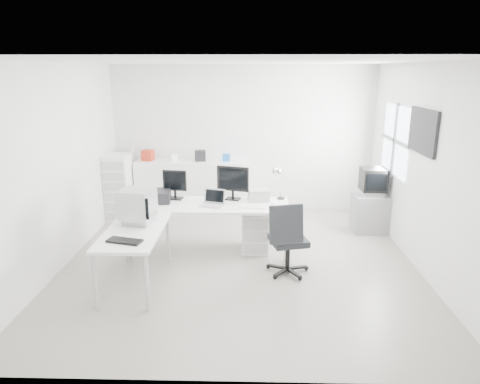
{
  "coord_description": "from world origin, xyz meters",
  "views": [
    {
      "loc": [
        0.15,
        -5.72,
        2.69
      ],
      "look_at": [
        0.0,
        0.2,
        1.0
      ],
      "focal_mm": 32.0,
      "sensor_mm": 36.0,
      "label": 1
    }
  ],
  "objects_px": {
    "drawer_pedestal": "(255,231)",
    "lcd_monitor_small": "(175,185)",
    "lcd_monitor_large": "(233,183)",
    "crt_monitor": "(138,208)",
    "side_desk": "(136,257)",
    "laptop": "(212,200)",
    "office_chair": "(288,237)",
    "main_desk": "(210,227)",
    "sideboard": "(191,187)",
    "filing_cabinet": "(119,187)",
    "crt_tv": "(373,182)",
    "tv_cabinet": "(370,213)",
    "inkjet_printer": "(154,196)",
    "laser_printer": "(259,195)"
  },
  "relations": [
    {
      "from": "lcd_monitor_small",
      "to": "sideboard",
      "type": "distance_m",
      "value": 1.66
    },
    {
      "from": "office_chair",
      "to": "lcd_monitor_large",
      "type": "bearing_deg",
      "value": 115.16
    },
    {
      "from": "sideboard",
      "to": "filing_cabinet",
      "type": "relative_size",
      "value": 1.69
    },
    {
      "from": "side_desk",
      "to": "sideboard",
      "type": "distance_m",
      "value": 2.96
    },
    {
      "from": "drawer_pedestal",
      "to": "lcd_monitor_small",
      "type": "bearing_deg",
      "value": 170.91
    },
    {
      "from": "laser_printer",
      "to": "tv_cabinet",
      "type": "xyz_separation_m",
      "value": [
        1.94,
        0.69,
        -0.51
      ]
    },
    {
      "from": "lcd_monitor_large",
      "to": "crt_monitor",
      "type": "bearing_deg",
      "value": -121.82
    },
    {
      "from": "inkjet_printer",
      "to": "lcd_monitor_large",
      "type": "height_order",
      "value": "lcd_monitor_large"
    },
    {
      "from": "lcd_monitor_large",
      "to": "laser_printer",
      "type": "relative_size",
      "value": 1.69
    },
    {
      "from": "side_desk",
      "to": "laptop",
      "type": "distance_m",
      "value": 1.43
    },
    {
      "from": "crt_monitor",
      "to": "filing_cabinet",
      "type": "distance_m",
      "value": 2.49
    },
    {
      "from": "crt_tv",
      "to": "laser_printer",
      "type": "bearing_deg",
      "value": -160.38
    },
    {
      "from": "crt_monitor",
      "to": "sideboard",
      "type": "relative_size",
      "value": 0.2
    },
    {
      "from": "inkjet_printer",
      "to": "office_chair",
      "type": "relative_size",
      "value": 0.47
    },
    {
      "from": "office_chair",
      "to": "filing_cabinet",
      "type": "xyz_separation_m",
      "value": [
        -2.95,
        2.15,
        0.09
      ]
    },
    {
      "from": "inkjet_printer",
      "to": "crt_tv",
      "type": "distance_m",
      "value": 3.63
    },
    {
      "from": "inkjet_printer",
      "to": "filing_cabinet",
      "type": "relative_size",
      "value": 0.4
    },
    {
      "from": "sideboard",
      "to": "side_desk",
      "type": "bearing_deg",
      "value": -96.09
    },
    {
      "from": "laser_printer",
      "to": "office_chair",
      "type": "xyz_separation_m",
      "value": [
        0.39,
        -0.94,
        -0.32
      ]
    },
    {
      "from": "laptop",
      "to": "crt_tv",
      "type": "xyz_separation_m",
      "value": [
        2.64,
        1.01,
        0.03
      ]
    },
    {
      "from": "main_desk",
      "to": "inkjet_printer",
      "type": "xyz_separation_m",
      "value": [
        -0.85,
        0.1,
        0.46
      ]
    },
    {
      "from": "side_desk",
      "to": "sideboard",
      "type": "bearing_deg",
      "value": 83.91
    },
    {
      "from": "drawer_pedestal",
      "to": "laptop",
      "type": "bearing_deg",
      "value": -167.01
    },
    {
      "from": "lcd_monitor_large",
      "to": "filing_cabinet",
      "type": "distance_m",
      "value": 2.49
    },
    {
      "from": "inkjet_printer",
      "to": "sideboard",
      "type": "distance_m",
      "value": 1.8
    },
    {
      "from": "laser_printer",
      "to": "tv_cabinet",
      "type": "bearing_deg",
      "value": 12.34
    },
    {
      "from": "main_desk",
      "to": "lcd_monitor_small",
      "type": "relative_size",
      "value": 5.12
    },
    {
      "from": "lcd_monitor_small",
      "to": "filing_cabinet",
      "type": "bearing_deg",
      "value": 145.59
    },
    {
      "from": "crt_monitor",
      "to": "office_chair",
      "type": "relative_size",
      "value": 0.4
    },
    {
      "from": "sideboard",
      "to": "filing_cabinet",
      "type": "height_order",
      "value": "filing_cabinet"
    },
    {
      "from": "office_chair",
      "to": "crt_monitor",
      "type": "bearing_deg",
      "value": 169.7
    },
    {
      "from": "crt_monitor",
      "to": "office_chair",
      "type": "xyz_separation_m",
      "value": [
        1.99,
        0.13,
        -0.43
      ]
    },
    {
      "from": "laser_printer",
      "to": "sideboard",
      "type": "height_order",
      "value": "sideboard"
    },
    {
      "from": "laptop",
      "to": "tv_cabinet",
      "type": "height_order",
      "value": "laptop"
    },
    {
      "from": "drawer_pedestal",
      "to": "tv_cabinet",
      "type": "bearing_deg",
      "value": 23.4
    },
    {
      "from": "lcd_monitor_small",
      "to": "office_chair",
      "type": "distance_m",
      "value": 2.0
    },
    {
      "from": "inkjet_printer",
      "to": "lcd_monitor_large",
      "type": "xyz_separation_m",
      "value": [
        1.2,
        0.15,
        0.18
      ]
    },
    {
      "from": "drawer_pedestal",
      "to": "sideboard",
      "type": "relative_size",
      "value": 0.29
    },
    {
      "from": "office_chair",
      "to": "crt_tv",
      "type": "height_order",
      "value": "crt_tv"
    },
    {
      "from": "laptop",
      "to": "office_chair",
      "type": "bearing_deg",
      "value": -12.22
    },
    {
      "from": "inkjet_printer",
      "to": "sideboard",
      "type": "relative_size",
      "value": 0.24
    },
    {
      "from": "lcd_monitor_large",
      "to": "office_chair",
      "type": "distance_m",
      "value": 1.35
    },
    {
      "from": "inkjet_printer",
      "to": "laptop",
      "type": "relative_size",
      "value": 1.62
    },
    {
      "from": "laptop",
      "to": "crt_monitor",
      "type": "bearing_deg",
      "value": -122.71
    },
    {
      "from": "filing_cabinet",
      "to": "crt_monitor",
      "type": "bearing_deg",
      "value": -67.17
    },
    {
      "from": "lcd_monitor_small",
      "to": "crt_monitor",
      "type": "distance_m",
      "value": 1.14
    },
    {
      "from": "main_desk",
      "to": "filing_cabinet",
      "type": "bearing_deg",
      "value": 141.76
    },
    {
      "from": "main_desk",
      "to": "side_desk",
      "type": "height_order",
      "value": "same"
    },
    {
      "from": "office_chair",
      "to": "main_desk",
      "type": "bearing_deg",
      "value": 133.69
    },
    {
      "from": "lcd_monitor_large",
      "to": "tv_cabinet",
      "type": "height_order",
      "value": "lcd_monitor_large"
    }
  ]
}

